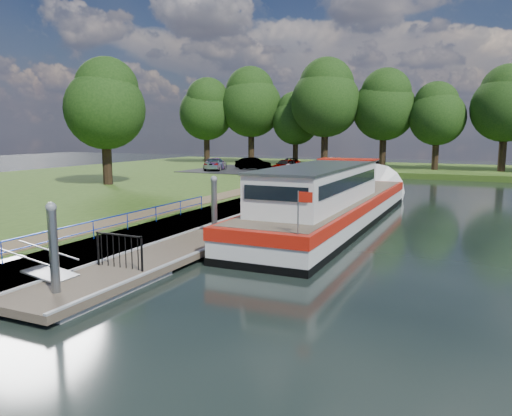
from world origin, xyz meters
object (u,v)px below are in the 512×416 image
at_px(car_b, 253,164).
at_px(car_c, 215,164).
at_px(car_d, 291,164).
at_px(pontoon, 257,222).
at_px(barge, 336,203).
at_px(car_a, 285,165).

bearing_deg(car_b, car_c, 130.36).
relative_size(car_b, car_d, 0.92).
distance_m(car_b, car_c, 4.06).
height_order(car_c, car_d, car_c).
distance_m(pontoon, car_c, 27.30).
bearing_deg(car_d, car_b, -163.91).
relative_size(pontoon, barge, 1.42).
bearing_deg(car_c, car_d, -164.89).
distance_m(barge, car_a, 23.58).
bearing_deg(barge, pontoon, -147.49).
height_order(pontoon, barge, barge).
bearing_deg(barge, car_b, 124.38).
bearing_deg(car_a, car_b, 165.50).
height_order(pontoon, car_d, car_d).
height_order(car_b, car_d, car_b).
relative_size(barge, car_a, 5.38).
bearing_deg(car_d, car_c, -163.19).
relative_size(pontoon, car_c, 6.64).
height_order(barge, car_b, barge).
distance_m(pontoon, car_b, 27.55).
height_order(barge, car_d, barge).
distance_m(pontoon, car_a, 24.32).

